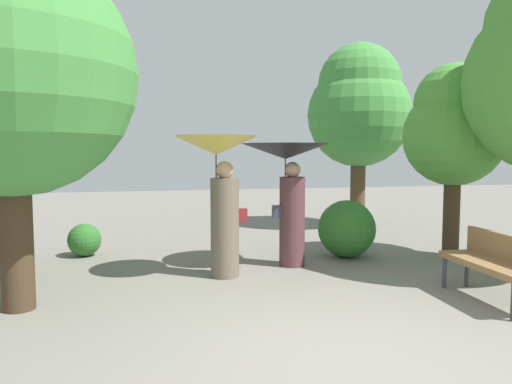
{
  "coord_description": "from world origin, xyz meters",
  "views": [
    {
      "loc": [
        -1.77,
        -3.79,
        1.84
      ],
      "look_at": [
        0.0,
        3.7,
        1.21
      ],
      "focal_mm": 33.91,
      "sensor_mm": 36.0,
      "label": 1
    }
  ],
  "objects_px": {
    "tree_near_left": "(9,51)",
    "tree_far_back": "(454,126)",
    "person_right": "(288,175)",
    "tree_mid_right": "(359,106)",
    "person_left": "(220,178)",
    "park_bench": "(495,261)",
    "tree_mid_left": "(8,98)"
  },
  "relations": [
    {
      "from": "person_right",
      "to": "tree_mid_right",
      "type": "bearing_deg",
      "value": -44.27
    },
    {
      "from": "person_left",
      "to": "tree_mid_left",
      "type": "relative_size",
      "value": 0.5
    },
    {
      "from": "tree_far_back",
      "to": "park_bench",
      "type": "bearing_deg",
      "value": -114.4
    },
    {
      "from": "person_right",
      "to": "tree_mid_right",
      "type": "xyz_separation_m",
      "value": [
        2.92,
        3.61,
        1.5
      ]
    },
    {
      "from": "person_right",
      "to": "tree_near_left",
      "type": "distance_m",
      "value": 4.24
    },
    {
      "from": "person_left",
      "to": "park_bench",
      "type": "distance_m",
      "value": 3.8
    },
    {
      "from": "person_right",
      "to": "tree_far_back",
      "type": "height_order",
      "value": "tree_far_back"
    },
    {
      "from": "person_right",
      "to": "park_bench",
      "type": "xyz_separation_m",
      "value": [
        1.93,
        -2.4,
        -0.97
      ]
    },
    {
      "from": "person_left",
      "to": "tree_mid_right",
      "type": "distance_m",
      "value": 5.96
    },
    {
      "from": "tree_near_left",
      "to": "tree_mid_right",
      "type": "bearing_deg",
      "value": 36.97
    },
    {
      "from": "tree_mid_left",
      "to": "tree_far_back",
      "type": "distance_m",
      "value": 7.33
    },
    {
      "from": "park_bench",
      "to": "tree_mid_right",
      "type": "bearing_deg",
      "value": 173.53
    },
    {
      "from": "person_left",
      "to": "park_bench",
      "type": "relative_size",
      "value": 1.37
    },
    {
      "from": "tree_near_left",
      "to": "tree_mid_right",
      "type": "distance_m",
      "value": 8.3
    },
    {
      "from": "person_left",
      "to": "tree_mid_right",
      "type": "height_order",
      "value": "tree_mid_right"
    },
    {
      "from": "tree_far_back",
      "to": "person_left",
      "type": "bearing_deg",
      "value": -173.56
    },
    {
      "from": "tree_near_left",
      "to": "tree_far_back",
      "type": "distance_m",
      "value": 6.93
    },
    {
      "from": "person_left",
      "to": "tree_mid_left",
      "type": "bearing_deg",
      "value": 64.12
    },
    {
      "from": "person_left",
      "to": "person_right",
      "type": "height_order",
      "value": "person_left"
    },
    {
      "from": "person_left",
      "to": "tree_mid_left",
      "type": "xyz_separation_m",
      "value": [
        -3.08,
        1.16,
        1.2
      ]
    },
    {
      "from": "tree_far_back",
      "to": "person_right",
      "type": "bearing_deg",
      "value": -179.55
    },
    {
      "from": "park_bench",
      "to": "tree_mid_left",
      "type": "bearing_deg",
      "value": -113.81
    },
    {
      "from": "park_bench",
      "to": "tree_near_left",
      "type": "distance_m",
      "value": 6.25
    },
    {
      "from": "person_right",
      "to": "tree_mid_left",
      "type": "height_order",
      "value": "tree_mid_left"
    },
    {
      "from": "park_bench",
      "to": "tree_near_left",
      "type": "xyz_separation_m",
      "value": [
        -5.65,
        1.01,
        2.47
      ]
    },
    {
      "from": "person_right",
      "to": "tree_near_left",
      "type": "bearing_deg",
      "value": 105.2
    },
    {
      "from": "park_bench",
      "to": "tree_mid_left",
      "type": "distance_m",
      "value": 7.25
    },
    {
      "from": "person_left",
      "to": "park_bench",
      "type": "height_order",
      "value": "person_left"
    },
    {
      "from": "tree_mid_left",
      "to": "tree_near_left",
      "type": "bearing_deg",
      "value": -75.54
    },
    {
      "from": "park_bench",
      "to": "tree_mid_left",
      "type": "xyz_separation_m",
      "value": [
        -6.19,
        3.11,
        2.16
      ]
    },
    {
      "from": "person_right",
      "to": "tree_near_left",
      "type": "height_order",
      "value": "tree_near_left"
    },
    {
      "from": "tree_mid_left",
      "to": "tree_far_back",
      "type": "bearing_deg",
      "value": -5.34
    }
  ]
}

